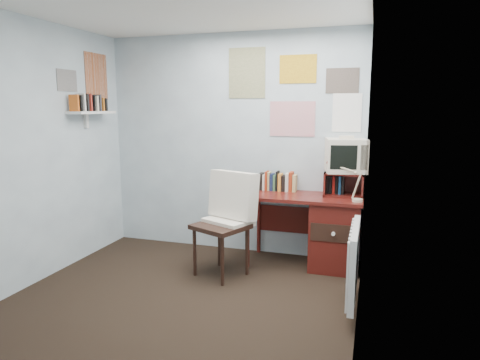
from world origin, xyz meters
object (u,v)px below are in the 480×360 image
Objects in this scene: crt_tv at (346,154)px; desk_lamp at (358,183)px; desk_chair at (221,226)px; tv_riser at (344,184)px; radiator at (354,262)px; wall_shelf at (92,112)px; desk at (330,230)px.

desk_lamp is at bearing -73.92° from crt_tv.
desk_lamp is (1.29, 0.40, 0.44)m from desk_chair.
desk_lamp is at bearing -59.49° from tv_riser.
radiator is at bearing -92.95° from crt_tv.
wall_shelf is at bearing 178.90° from crt_tv.
crt_tv is at bearing 76.92° from tv_riser.
wall_shelf reaches higher than desk_chair.
wall_shelf reaches higher than desk.
desk_lamp reaches higher than radiator.
crt_tv is (0.00, 0.02, 0.31)m from tv_riser.
desk_chair is 2.73× the size of desk_lamp.
crt_tv is at bearing 98.49° from desk_lamp.
desk_lamp is 0.60× the size of wall_shelf.
desk_chair reaches higher than desk.
desk_chair is at bearing 163.70° from radiator.
desk is 3.00× the size of tv_riser.
desk_chair is at bearing -161.19° from crt_tv.
desk_chair is at bearing -151.81° from desk.
desk is at bearing 132.36° from desk_lamp.
desk is at bearing 107.24° from radiator.
crt_tv is at bearing 98.87° from radiator.
desk_lamp is at bearing 91.46° from radiator.
wall_shelf is (-2.84, -0.24, 0.67)m from desk_lamp.
desk_lamp is 0.93× the size of tv_riser.
desk_lamp is 0.46× the size of radiator.
crt_tv reaches higher than radiator.
wall_shelf reaches higher than crt_tv.
crt_tv is (1.14, 0.68, 0.69)m from desk_chair.
crt_tv is 2.77m from wall_shelf.
desk_chair is 1.37m from radiator.
desk_lamp is 0.30m from tv_riser.
tv_riser is 2.83m from wall_shelf.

